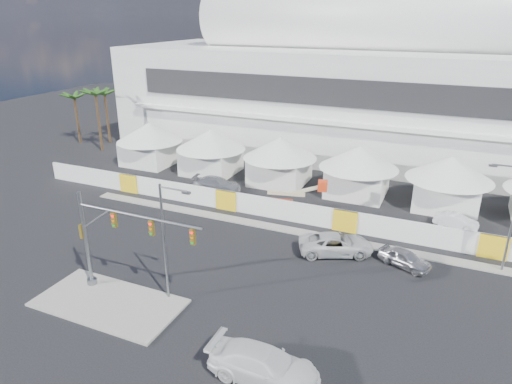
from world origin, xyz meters
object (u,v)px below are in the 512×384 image
at_px(pickup_curb, 336,244).
at_px(lot_car_a, 456,221).
at_px(streetlight_median, 167,235).
at_px(pickup_near, 264,365).
at_px(lot_car_c, 217,184).
at_px(sedan_silver, 405,258).
at_px(boom_lift, 281,203).
at_px(streetlight_curb, 512,212).
at_px(traffic_mast, 109,240).

bearing_deg(pickup_curb, lot_car_a, -67.52).
bearing_deg(streetlight_median, pickup_near, -25.65).
relative_size(pickup_curb, streetlight_median, 0.73).
bearing_deg(lot_car_c, pickup_curb, -126.78).
bearing_deg(sedan_silver, streetlight_median, 150.90).
bearing_deg(pickup_near, pickup_curb, -0.90).
bearing_deg(sedan_silver, lot_car_c, 91.08).
xyz_separation_m(lot_car_a, boom_lift, (-16.02, -3.24, 0.31)).
bearing_deg(streetlight_curb, boom_lift, 169.35).
relative_size(lot_car_c, traffic_mast, 0.55).
relative_size(streetlight_median, streetlight_curb, 0.97).
bearing_deg(boom_lift, streetlight_median, -107.29).
height_order(pickup_curb, streetlight_median, streetlight_median).
relative_size(pickup_near, lot_car_c, 1.15).
xyz_separation_m(traffic_mast, streetlight_curb, (24.97, 14.18, 0.80)).
xyz_separation_m(sedan_silver, streetlight_median, (-14.12, -11.07, 4.22)).
xyz_separation_m(streetlight_median, streetlight_curb, (20.88, 13.30, 0.03)).
distance_m(traffic_mast, streetlight_curb, 28.73).
bearing_deg(lot_car_c, traffic_mast, 179.94).
bearing_deg(streetlight_median, pickup_curb, 51.44).
distance_m(pickup_curb, boom_lift, 9.35).
distance_m(streetlight_median, boom_lift, 17.46).
relative_size(pickup_curb, traffic_mast, 0.61).
relative_size(lot_car_a, streetlight_median, 0.46).
xyz_separation_m(lot_car_a, traffic_mast, (-21.66, -21.05, 3.51)).
relative_size(pickup_curb, streetlight_curb, 0.71).
bearing_deg(streetlight_median, sedan_silver, 38.08).
xyz_separation_m(sedan_silver, lot_car_c, (-21.10, 8.42, 0.08)).
bearing_deg(sedan_silver, pickup_near, -176.77).
height_order(lot_car_c, streetlight_curb, streetlight_curb).
height_order(pickup_curb, pickup_near, pickup_near).
xyz_separation_m(pickup_near, streetlight_curb, (12.19, 17.48, 4.05)).
bearing_deg(boom_lift, pickup_near, -83.36).
bearing_deg(streetlight_curb, lot_car_c, 167.49).
bearing_deg(streetlight_curb, pickup_near, -124.89).
height_order(pickup_curb, lot_car_a, pickup_curb).
xyz_separation_m(pickup_near, lot_car_c, (-15.68, 23.66, -0.11)).
height_order(sedan_silver, pickup_near, pickup_near).
distance_m(sedan_silver, boom_lift, 13.88).
bearing_deg(pickup_curb, lot_car_c, 37.62).
bearing_deg(streetlight_curb, sedan_silver, -161.72).
bearing_deg(sedan_silver, traffic_mast, 146.09).
height_order(pickup_curb, traffic_mast, traffic_mast).
bearing_deg(lot_car_a, pickup_curb, 145.00).
distance_m(traffic_mast, streetlight_median, 4.25).
bearing_deg(pickup_curb, traffic_mast, 108.95).
height_order(lot_car_c, traffic_mast, traffic_mast).
bearing_deg(pickup_curb, boom_lift, 26.19).
xyz_separation_m(lot_car_c, traffic_mast, (2.90, -20.36, 3.37)).
bearing_deg(lot_car_a, streetlight_median, 147.72).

